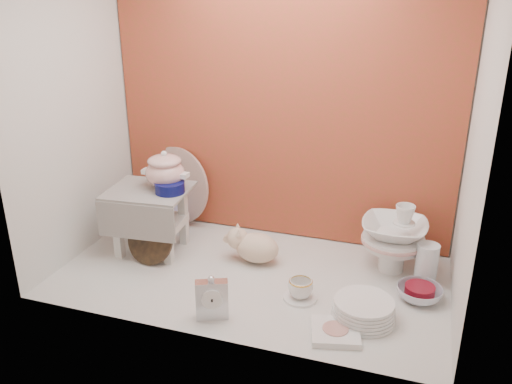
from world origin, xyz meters
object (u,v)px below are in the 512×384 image
Objects in this scene: crystal_bowl at (419,293)px; mantel_clock at (212,298)px; soup_tureen at (165,169)px; gold_rim_teacup at (301,288)px; plush_pig at (257,247)px; floral_platter at (176,186)px; blue_white_vase at (167,208)px; porcelain_tower at (394,237)px; step_stool at (151,220)px; dinner_plate_stack at (363,310)px.

mantel_clock is at bearing -152.81° from crystal_bowl.
soup_tureen reaches higher than gold_rim_teacup.
floral_platter is at bearing 173.41° from plush_pig.
blue_white_vase is at bearing -179.07° from plush_pig.
soup_tureen is 0.60m from plush_pig.
gold_rim_teacup is 0.31× the size of porcelain_tower.
porcelain_tower is (1.19, 0.18, 0.01)m from step_stool.
plush_pig is (0.03, 0.50, -0.01)m from mantel_clock.
floral_platter is at bearing 171.55° from porcelain_tower.
crystal_bowl is at bearing 3.43° from mantel_clock.
mantel_clock is 0.92m from porcelain_tower.
floral_platter is (-0.04, 0.36, 0.05)m from step_stool.
crystal_bowl is 0.30m from porcelain_tower.
step_stool is at bearing -84.17° from floral_platter.
porcelain_tower is (0.66, 0.64, 0.08)m from mantel_clock.
dinner_plate_stack is at bearing -133.27° from crystal_bowl.
soup_tureen reaches higher than dinner_plate_stack.
step_stool is 2.02× the size of crystal_bowl.
porcelain_tower is (1.11, 0.13, -0.26)m from soup_tureen.
floral_platter is at bearing 80.35° from blue_white_vase.
gold_rim_teacup is at bearing -132.37° from porcelain_tower.
gold_rim_teacup reaches higher than dinner_plate_stack.
mantel_clock reaches higher than gold_rim_teacup.
porcelain_tower is at bearing 3.49° from step_stool.
blue_white_vase is at bearing 166.97° from crystal_bowl.
blue_white_vase is 0.89× the size of dinner_plate_stack.
plush_pig is at bearing 150.70° from dinner_plate_stack.
blue_white_vase is (-0.12, 0.23, -0.31)m from soup_tureen.
step_stool is 0.28m from blue_white_vase.
mantel_clock is at bearing -55.58° from floral_platter.
crystal_bowl is (1.33, -0.05, -0.14)m from step_stool.
floral_platter is 1.05m from gold_rim_teacup.
mantel_clock is 0.56× the size of porcelain_tower.
floral_platter is 1.66× the size of dinner_plate_stack.
blue_white_vase is 0.86× the size of plush_pig.
step_stool is at bearing -146.73° from soup_tureen.
gold_rim_teacup is (0.89, -0.48, -0.07)m from blue_white_vase.
soup_tureen is 0.98× the size of blue_white_vase.
dinner_plate_stack is at bearing -28.75° from floral_platter.
dinner_plate_stack is 0.31m from crystal_bowl.
porcelain_tower reaches higher than mantel_clock.
mantel_clock is at bearing -162.41° from dinner_plate_stack.
floral_platter is at bearing 90.75° from step_stool.
plush_pig is at bearing -20.69° from blue_white_vase.
crystal_bowl is 0.56× the size of porcelain_tower.
step_stool is 0.70m from mantel_clock.
soup_tureen is at bearing 28.19° from step_stool.
dinner_plate_stack is (0.59, 0.19, -0.05)m from mantel_clock.
floral_platter is 1.28× the size of porcelain_tower.
mantel_clock is 1.80× the size of gold_rim_teacup.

